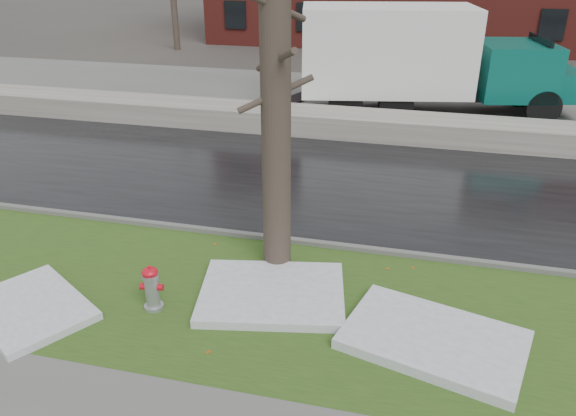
% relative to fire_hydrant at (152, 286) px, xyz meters
% --- Properties ---
extents(ground, '(120.00, 120.00, 0.00)m').
position_rel_fire_hydrant_xyz_m(ground, '(1.94, 1.89, -0.50)').
color(ground, '#47423D').
rests_on(ground, ground).
extents(verge, '(60.00, 4.50, 0.04)m').
position_rel_fire_hydrant_xyz_m(verge, '(1.94, 0.64, -0.48)').
color(verge, '#2B4918').
rests_on(verge, ground).
extents(road, '(60.00, 7.00, 0.03)m').
position_rel_fire_hydrant_xyz_m(road, '(1.94, 6.39, -0.49)').
color(road, black).
rests_on(road, ground).
extents(parking_lot, '(60.00, 9.00, 0.03)m').
position_rel_fire_hydrant_xyz_m(parking_lot, '(1.94, 14.89, -0.49)').
color(parking_lot, slate).
rests_on(parking_lot, ground).
extents(curb, '(60.00, 0.15, 0.14)m').
position_rel_fire_hydrant_xyz_m(curb, '(1.94, 2.89, -0.43)').
color(curb, slate).
rests_on(curb, ground).
extents(snowbank, '(60.00, 1.60, 0.75)m').
position_rel_fire_hydrant_xyz_m(snowbank, '(1.94, 10.59, -0.13)').
color(snowbank, '#ACA89D').
rests_on(snowbank, ground).
extents(fire_hydrant, '(0.43, 0.38, 0.87)m').
position_rel_fire_hydrant_xyz_m(fire_hydrant, '(0.00, 0.00, 0.00)').
color(fire_hydrant, '#9C9EA4').
rests_on(fire_hydrant, verge).
extents(tree, '(1.25, 1.41, 6.77)m').
position_rel_fire_hydrant_xyz_m(tree, '(1.76, 1.94, 2.95)').
color(tree, '#504439').
rests_on(tree, verge).
extents(box_truck, '(11.65, 4.50, 3.84)m').
position_rel_fire_hydrant_xyz_m(box_truck, '(4.03, 13.63, 1.53)').
color(box_truck, black).
rests_on(box_truck, ground).
extents(worker, '(0.70, 0.50, 1.78)m').
position_rel_fire_hydrant_xyz_m(worker, '(-0.81, 11.19, 1.14)').
color(worker, black).
rests_on(worker, snowbank).
extents(snow_patch_near, '(2.93, 2.45, 0.16)m').
position_rel_fire_hydrant_xyz_m(snow_patch_near, '(1.96, 0.81, -0.38)').
color(snow_patch_near, white).
rests_on(snow_patch_near, verge).
extents(snow_patch_far, '(2.71, 2.52, 0.14)m').
position_rel_fire_hydrant_xyz_m(snow_patch_far, '(-2.06, -0.61, -0.39)').
color(snow_patch_far, white).
rests_on(snow_patch_far, verge).
extents(snow_patch_side, '(3.18, 2.48, 0.18)m').
position_rel_fire_hydrant_xyz_m(snow_patch_side, '(4.84, 0.15, -0.37)').
color(snow_patch_side, white).
rests_on(snow_patch_side, verge).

